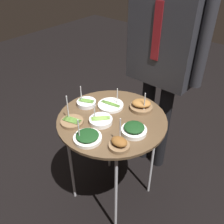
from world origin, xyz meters
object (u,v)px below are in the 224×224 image
(bowl_asparagus_mid_right, at_px, (72,121))
(bowl_asparagus_near_rim, at_px, (111,105))
(bowl_roast_front_right, at_px, (119,144))
(bowl_spinach_center, at_px, (87,137))
(waiter_figure, at_px, (163,50))
(bowl_asparagus_far_rim, at_px, (86,103))
(serving_cart, at_px, (112,125))
(bowl_roast_front_center, at_px, (141,105))
(bowl_asparagus_mid_left, at_px, (101,120))
(bowl_spinach_back_left, at_px, (134,129))

(bowl_asparagus_mid_right, bearing_deg, bowl_asparagus_near_rim, 77.75)
(bowl_asparagus_near_rim, xyz_separation_m, bowl_asparagus_mid_right, (-0.06, -0.30, 0.00))
(bowl_roast_front_right, bearing_deg, bowl_spinach_center, -159.55)
(waiter_figure, bearing_deg, bowl_asparagus_far_rim, -116.00)
(serving_cart, xyz_separation_m, waiter_figure, (0.02, 0.54, 0.36))
(bowl_asparagus_near_rim, height_order, waiter_figure, waiter_figure)
(bowl_roast_front_center, height_order, bowl_asparagus_near_rim, bowl_roast_front_center)
(bowl_asparagus_mid_left, height_order, bowl_asparagus_near_rim, bowl_asparagus_near_rim)
(bowl_roast_front_center, relative_size, bowl_asparagus_mid_right, 0.87)
(bowl_asparagus_mid_left, bearing_deg, bowl_spinach_back_left, 13.73)
(bowl_roast_front_center, bearing_deg, bowl_spinach_back_left, -64.61)
(bowl_spinach_center, height_order, bowl_spinach_back_left, bowl_spinach_center)
(bowl_asparagus_far_rim, bearing_deg, bowl_spinach_back_left, -4.00)
(bowl_roast_front_center, xyz_separation_m, bowl_spinach_back_left, (0.11, -0.23, -0.00))
(bowl_spinach_center, height_order, waiter_figure, waiter_figure)
(bowl_asparagus_near_rim, height_order, bowl_asparagus_far_rim, bowl_asparagus_far_rim)
(bowl_asparagus_mid_right, height_order, waiter_figure, waiter_figure)
(bowl_spinach_center, relative_size, bowl_roast_front_center, 1.04)
(bowl_asparagus_far_rim, bearing_deg, serving_cart, -1.28)
(bowl_spinach_center, bearing_deg, waiter_figure, 90.38)
(bowl_spinach_center, xyz_separation_m, bowl_asparagus_far_rim, (-0.26, 0.25, -0.00))
(bowl_spinach_back_left, distance_m, bowl_roast_front_right, 0.16)
(serving_cart, relative_size, bowl_roast_front_right, 4.35)
(bowl_roast_front_right, height_order, bowl_asparagus_near_rim, bowl_roast_front_right)
(bowl_roast_front_center, bearing_deg, bowl_asparagus_mid_left, -110.59)
(bowl_asparagus_near_rim, distance_m, waiter_figure, 0.54)
(bowl_roast_front_right, xyz_separation_m, waiter_figure, (-0.19, 0.72, 0.28))
(bowl_asparagus_mid_left, xyz_separation_m, bowl_spinach_center, (0.05, -0.17, 0.00))
(bowl_spinach_center, distance_m, bowl_roast_front_right, 0.19)
(bowl_spinach_back_left, relative_size, bowl_roast_front_right, 0.87)
(bowl_asparagus_mid_right, bearing_deg, waiter_figure, 76.27)
(serving_cart, xyz_separation_m, bowl_spinach_back_left, (0.19, -0.02, 0.08))
(bowl_spinach_center, distance_m, bowl_asparagus_near_rim, 0.37)
(bowl_roast_front_right, bearing_deg, waiter_figure, 104.48)
(bowl_asparagus_far_rim, xyz_separation_m, bowl_asparagus_mid_right, (0.08, -0.21, -0.00))
(bowl_asparagus_far_rim, relative_size, bowl_asparagus_mid_right, 0.76)
(bowl_asparagus_far_rim, bearing_deg, bowl_asparagus_mid_left, -21.56)
(bowl_asparagus_mid_left, bearing_deg, bowl_asparagus_far_rim, 158.44)
(bowl_asparagus_mid_left, bearing_deg, bowl_roast_front_center, 69.41)
(bowl_asparagus_near_rim, bearing_deg, serving_cart, -45.83)
(bowl_roast_front_right, bearing_deg, bowl_asparagus_mid_left, 156.11)
(bowl_spinach_back_left, bearing_deg, bowl_roast_front_center, 115.39)
(bowl_asparagus_near_rim, bearing_deg, waiter_figure, 75.28)
(bowl_roast_front_right, bearing_deg, serving_cart, 138.65)
(bowl_asparagus_far_rim, bearing_deg, waiter_figure, 64.00)
(serving_cart, distance_m, bowl_spinach_back_left, 0.21)
(bowl_spinach_center, distance_m, bowl_roast_front_center, 0.46)
(bowl_spinach_back_left, xyz_separation_m, bowl_roast_front_right, (0.01, -0.16, 0.00))
(bowl_spinach_center, bearing_deg, serving_cart, 95.94)
(serving_cart, height_order, bowl_spinach_back_left, bowl_spinach_back_left)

